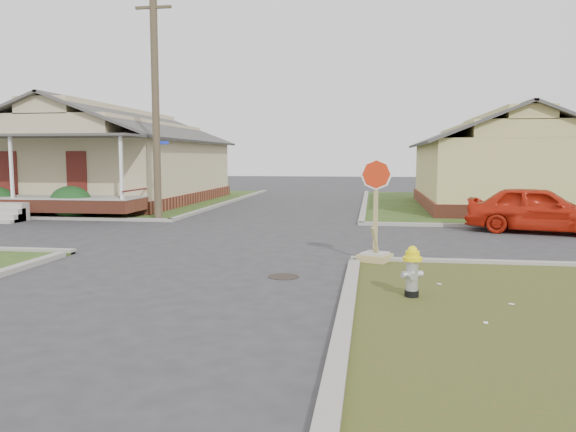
# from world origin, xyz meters

# --- Properties ---
(ground) EXTENTS (120.00, 120.00, 0.00)m
(ground) POSITION_xyz_m (0.00, 0.00, 0.00)
(ground) COLOR #2C2C2F
(ground) RESTS_ON ground
(verge_far_left) EXTENTS (19.00, 19.00, 0.05)m
(verge_far_left) POSITION_xyz_m (-13.00, 18.00, 0.03)
(verge_far_left) COLOR #233F16
(verge_far_left) RESTS_ON ground
(curbs) EXTENTS (80.00, 40.00, 0.12)m
(curbs) POSITION_xyz_m (0.00, 5.00, 0.00)
(curbs) COLOR gray
(curbs) RESTS_ON ground
(manhole) EXTENTS (0.64, 0.64, 0.01)m
(manhole) POSITION_xyz_m (2.20, -0.50, 0.01)
(manhole) COLOR black
(manhole) RESTS_ON ground
(corner_house) EXTENTS (10.10, 15.50, 5.30)m
(corner_house) POSITION_xyz_m (-10.00, 16.68, 2.28)
(corner_house) COLOR brown
(corner_house) RESTS_ON ground
(side_house_yellow) EXTENTS (7.60, 11.60, 4.70)m
(side_house_yellow) POSITION_xyz_m (10.00, 16.50, 2.19)
(side_house_yellow) COLOR brown
(side_house_yellow) RESTS_ON ground
(utility_pole) EXTENTS (1.80, 0.28, 9.00)m
(utility_pole) POSITION_xyz_m (-4.20, 8.90, 4.66)
(utility_pole) COLOR #4A3D2A
(utility_pole) RESTS_ON ground
(fire_hydrant) EXTENTS (0.33, 0.33, 0.89)m
(fire_hydrant) POSITION_xyz_m (4.67, -1.98, 0.54)
(fire_hydrant) COLOR black
(fire_hydrant) RESTS_ON ground
(stop_sign) EXTENTS (0.67, 0.66, 2.37)m
(stop_sign) POSITION_xyz_m (4.06, 1.31, 0.56)
(stop_sign) COLOR tan
(stop_sign) RESTS_ON ground
(red_sedan) EXTENTS (4.80, 2.99, 1.53)m
(red_sedan) POSITION_xyz_m (9.33, 7.43, 0.76)
(red_sedan) COLOR red
(red_sedan) RESTS_ON ground
(hedge_right) EXTENTS (1.57, 1.29, 1.20)m
(hedge_right) POSITION_xyz_m (-7.97, 9.16, 0.65)
(hedge_right) COLOR #153916
(hedge_right) RESTS_ON verge_far_left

